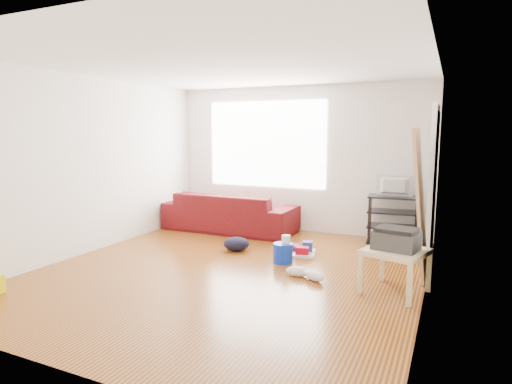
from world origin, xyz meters
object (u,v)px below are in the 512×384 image
at_px(side_table, 395,256).
at_px(cleaning_tray, 298,251).
at_px(sofa, 230,230).
at_px(backpack, 236,251).
at_px(tv_stand, 392,219).
at_px(bucket, 283,262).

bearing_deg(side_table, cleaning_tray, 146.29).
bearing_deg(sofa, backpack, 122.20).
bearing_deg(cleaning_tray, tv_stand, 46.48).
height_order(sofa, side_table, side_table).
bearing_deg(cleaning_tray, side_table, -33.71).
distance_m(sofa, bucket, 2.04).
distance_m(sofa, cleaning_tray, 1.82).
xyz_separation_m(tv_stand, backpack, (-1.99, -1.39, -0.38)).
xyz_separation_m(tv_stand, cleaning_tray, (-1.12, -1.17, -0.33)).
bearing_deg(backpack, bucket, -33.89).
bearing_deg(sofa, side_table, 148.33).
bearing_deg(bucket, side_table, -18.47).
xyz_separation_m(sofa, backpack, (0.70, -1.12, 0.00)).
distance_m(tv_stand, backpack, 2.46).
xyz_separation_m(bucket, cleaning_tray, (0.06, 0.45, 0.05)).
distance_m(sofa, side_table, 3.54).
relative_size(tv_stand, side_table, 1.07).
relative_size(bucket, cleaning_tray, 0.45).
xyz_separation_m(side_table, backpack, (-2.29, 0.73, -0.40)).
bearing_deg(sofa, cleaning_tray, 150.24).
height_order(side_table, cleaning_tray, side_table).
bearing_deg(tv_stand, sofa, -179.86).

